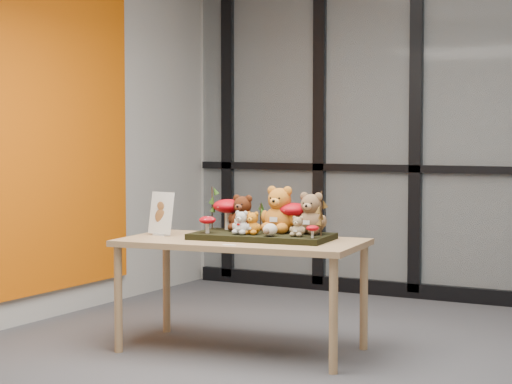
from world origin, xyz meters
The scene contains 24 objects.
floor centered at (0.00, 0.00, 0.00)m, with size 5.00×5.00×0.00m, color #4E4E53.
room_shell centered at (0.00, 0.00, 1.68)m, with size 5.00×5.00×5.00m.
glass_partition centered at (0.00, 2.47, 1.42)m, with size 4.90×0.06×2.78m.
orange_panel centered at (-2.47, 0.30, 1.40)m, with size 0.02×2.00×2.40m, color #E86008.
display_table centered at (-0.77, 0.20, 0.62)m, with size 1.54×0.90×0.69m.
diorama_tray centered at (-0.67, 0.27, 0.70)m, with size 0.84×0.42×0.04m, color black.
bear_pooh_yellow centered at (-0.60, 0.37, 0.88)m, with size 0.24×0.22×0.31m, color orange, non-canonical shape.
bear_brown_medium centered at (-0.84, 0.33, 0.85)m, with size 0.19×0.17×0.25m, color #441B0B, non-canonical shape.
bear_tan_back centered at (-0.39, 0.38, 0.86)m, with size 0.21×0.19×0.28m, color brown, non-canonical shape.
bear_small_yellow centered at (-0.69, 0.19, 0.80)m, with size 0.12×0.11×0.15m, color orange, non-canonical shape.
bear_white_bow centered at (-0.75, 0.16, 0.80)m, with size 0.12×0.11×0.16m, color beige, non-canonical shape.
bear_beige_small centered at (-0.40, 0.22, 0.79)m, with size 0.10×0.09×0.13m, color #9A825B, non-canonical shape.
plush_cream_hedgehog centered at (-0.55, 0.15, 0.77)m, with size 0.06×0.06×0.09m, color silver, non-canonical shape.
mushroom_back_left centered at (-0.97, 0.37, 0.83)m, with size 0.19×0.19×0.21m, color #A5050E, non-canonical shape.
mushroom_back_right centered at (-0.52, 0.39, 0.82)m, with size 0.18×0.18×0.20m, color #A5050E, non-canonical shape.
mushroom_front_left centered at (-0.97, 0.12, 0.78)m, with size 0.10×0.10×0.11m, color #A5050E, non-canonical shape.
mushroom_front_right centered at (-0.29, 0.18, 0.76)m, with size 0.07×0.07×0.08m, color #A5050E, non-canonical shape.
sprig_green_far_left centered at (-1.07, 0.33, 0.86)m, with size 0.05×0.05×0.27m, color #12330B, non-canonical shape.
sprig_green_mid_left centered at (-0.95, 0.39, 0.82)m, with size 0.05×0.05×0.19m, color #12330B, non-canonical shape.
sprig_dry_far_right centered at (-0.33, 0.40, 0.85)m, with size 0.05×0.05×0.26m, color brown, non-canonical shape.
sprig_dry_mid_right centered at (-0.29, 0.29, 0.81)m, with size 0.05×0.05×0.18m, color brown, non-canonical shape.
sprig_green_centre centered at (-0.76, 0.42, 0.81)m, with size 0.05×0.05×0.17m, color #12330B, non-canonical shape.
sign_holder centered at (-1.33, 0.15, 0.81)m, with size 0.20×0.09×0.28m.
label_card centered at (-0.70, -0.09, 0.69)m, with size 0.08×0.03×0.00m, color white.
Camera 1 is at (1.98, -4.68, 1.32)m, focal length 65.00 mm.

